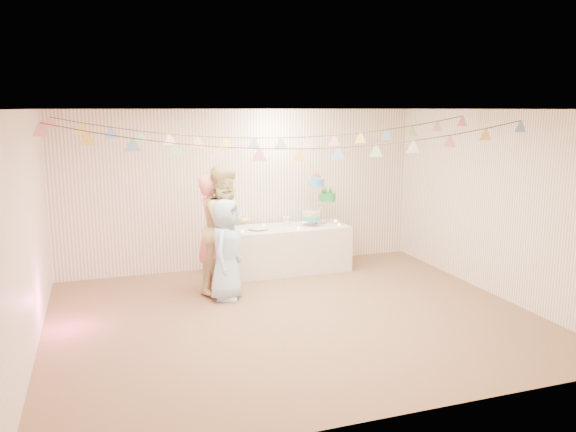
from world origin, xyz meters
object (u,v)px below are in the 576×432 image
object	(u,v)px
cake_stand	(319,199)
person_adult_a	(213,233)
person_child	(226,250)
person_adult_b	(227,229)
table	(288,249)

from	to	relation	value
cake_stand	person_adult_a	distance (m)	2.00
cake_stand	person_child	xyz separation A→B (m)	(-1.80, -1.10, -0.44)
person_adult_b	person_child	bearing A→B (deg)	-141.83
person_adult_a	person_adult_b	size ratio (longest dim) A/B	0.92
cake_stand	person_adult_a	world-z (taller)	person_adult_a
table	person_adult_a	world-z (taller)	person_adult_a
person_adult_a	person_child	world-z (taller)	person_adult_a
person_adult_a	table	bearing A→B (deg)	-61.71
person_adult_b	person_adult_a	bearing A→B (deg)	102.61
cake_stand	person_adult_a	bearing A→B (deg)	-161.92
cake_stand	table	bearing A→B (deg)	-174.81
table	cake_stand	distance (m)	0.95
cake_stand	person_adult_b	xyz separation A→B (m)	(-1.71, -0.77, -0.22)
person_adult_a	person_child	distance (m)	0.51
table	cake_stand	bearing A→B (deg)	5.19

